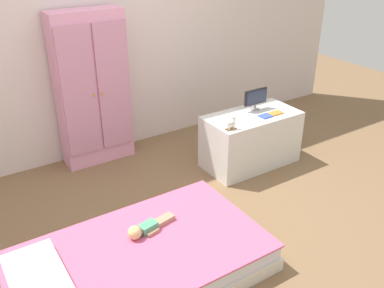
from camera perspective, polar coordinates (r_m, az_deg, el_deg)
name	(u,v)px	position (r m, az deg, el deg)	size (l,w,h in m)	color
ground_plane	(181,224)	(3.48, -1.56, -10.78)	(10.00, 10.00, 0.02)	brown
back_wall	(92,21)	(4.25, -13.39, 15.85)	(6.40, 0.05, 2.70)	silver
bed	(141,262)	(2.98, -6.96, -15.60)	(1.70, 1.00, 0.22)	silver
pillow	(41,286)	(2.76, -19.84, -17.59)	(0.32, 0.72, 0.06)	white
doll	(143,229)	(3.01, -6.64, -11.38)	(0.39, 0.15, 0.10)	#4CA375
wardrobe	(92,89)	(4.19, -13.34, 7.20)	(0.68, 0.30, 1.50)	#E599BC
tv_stand	(251,139)	(4.21, 7.95, 0.63)	(0.94, 0.48, 0.53)	silver
tv_monitor	(256,98)	(4.18, 8.63, 6.20)	(0.26, 0.10, 0.21)	#99999E
rocking_horse_toy	(232,123)	(3.75, 5.40, 2.84)	(0.10, 0.04, 0.13)	#8E6642
book_blue	(266,116)	(4.07, 9.93, 3.75)	(0.11, 0.10, 0.01)	blue
book_orange	(275,113)	(4.15, 11.23, 4.12)	(0.14, 0.08, 0.01)	orange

